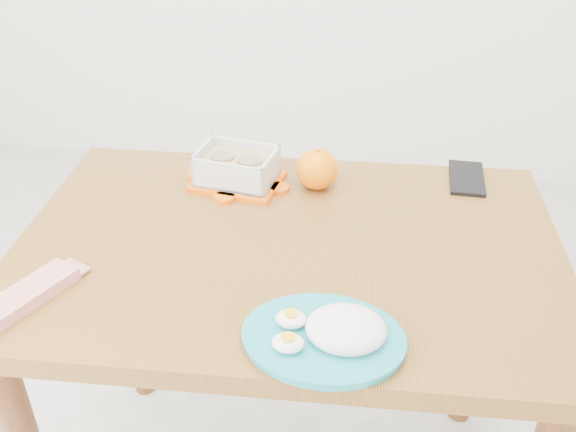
# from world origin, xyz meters

# --- Properties ---
(dining_table) EXTENTS (1.04, 0.71, 0.75)m
(dining_table) POSITION_xyz_m (0.13, 0.06, 0.63)
(dining_table) COLOR brown
(dining_table) RESTS_ON ground
(food_container) EXTENTS (0.20, 0.17, 0.08)m
(food_container) POSITION_xyz_m (-0.01, 0.26, 0.79)
(food_container) COLOR #F05907
(food_container) RESTS_ON dining_table
(orange_fruit) EXTENTS (0.09, 0.09, 0.09)m
(orange_fruit) POSITION_xyz_m (0.16, 0.27, 0.79)
(orange_fruit) COLOR orange
(orange_fruit) RESTS_ON dining_table
(rice_plate) EXTENTS (0.26, 0.26, 0.07)m
(rice_plate) POSITION_xyz_m (0.23, -0.20, 0.77)
(rice_plate) COLOR teal
(rice_plate) RESTS_ON dining_table
(candy_bar) EXTENTS (0.15, 0.24, 0.02)m
(candy_bar) POSITION_xyz_m (-0.29, -0.19, 0.76)
(candy_bar) COLOR #B31609
(candy_bar) RESTS_ON dining_table
(smartphone) EXTENTS (0.08, 0.15, 0.01)m
(smartphone) POSITION_xyz_m (0.48, 0.35, 0.75)
(smartphone) COLOR black
(smartphone) RESTS_ON dining_table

